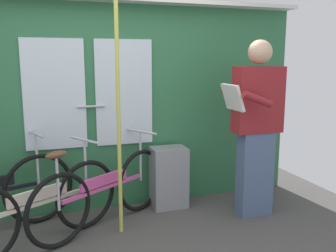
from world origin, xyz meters
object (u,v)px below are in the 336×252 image
passenger_reading_newspaper (256,125)px  trash_bin_by_wall (169,177)px  handrail_pole (119,118)px  bicycle_leaning_behind (104,191)px  bicycle_near_door (38,208)px

passenger_reading_newspaper → trash_bin_by_wall: bearing=-30.5°
passenger_reading_newspaper → trash_bin_by_wall: (-0.77, 0.47, -0.61)m
trash_bin_by_wall → passenger_reading_newspaper: bearing=-31.8°
handrail_pole → bicycle_leaning_behind: bearing=130.4°
trash_bin_by_wall → handrail_pole: (-0.62, -0.44, 0.75)m
bicycle_near_door → trash_bin_by_wall: bearing=-9.2°
bicycle_near_door → handrail_pole: 1.02m
bicycle_leaning_behind → passenger_reading_newspaper: size_ratio=0.80×
bicycle_leaning_behind → passenger_reading_newspaper: (1.52, -0.19, 0.59)m
bicycle_leaning_behind → bicycle_near_door: bearing=167.5°
bicycle_near_door → handrail_pole: size_ratio=0.67×
bicycle_near_door → trash_bin_by_wall: (1.34, 0.50, -0.03)m
bicycle_near_door → bicycle_leaning_behind: bicycle_near_door is taller
bicycle_near_door → bicycle_leaning_behind: size_ratio=1.01×
bicycle_near_door → bicycle_leaning_behind: bearing=-9.4°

